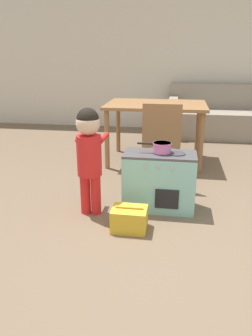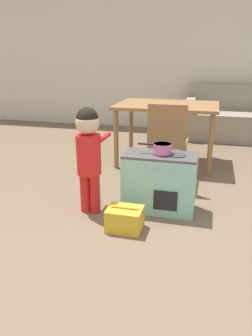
% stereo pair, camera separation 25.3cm
% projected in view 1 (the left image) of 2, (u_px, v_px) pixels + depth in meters
% --- Properties ---
extents(ground_plane, '(16.00, 16.00, 0.00)m').
position_uv_depth(ground_plane, '(153.00, 259.00, 2.17)').
color(ground_plane, brown).
extents(wall_back, '(10.00, 0.06, 2.60)m').
position_uv_depth(wall_back, '(174.00, 53.00, 5.60)').
color(wall_back, silver).
rests_on(wall_back, ground_plane).
extents(play_kitchen, '(0.61, 0.32, 0.51)m').
position_uv_depth(play_kitchen, '(159.00, 181.00, 2.82)').
color(play_kitchen, '#8CD1CC').
rests_on(play_kitchen, ground_plane).
extents(toy_pot, '(0.29, 0.16, 0.08)m').
position_uv_depth(toy_pot, '(162.00, 147.00, 2.71)').
color(toy_pot, pink).
rests_on(toy_pot, play_kitchen).
extents(child_figure, '(0.22, 0.36, 0.90)m').
position_uv_depth(child_figure, '(89.00, 148.00, 2.62)').
color(child_figure, red).
rests_on(child_figure, ground_plane).
extents(toy_basket, '(0.27, 0.21, 0.19)m').
position_uv_depth(toy_basket, '(129.00, 219.00, 2.51)').
color(toy_basket, gold).
rests_on(toy_basket, ground_plane).
extents(dining_table, '(1.19, 0.85, 0.73)m').
position_uv_depth(dining_table, '(156.00, 111.00, 3.95)').
color(dining_table, olive).
rests_on(dining_table, ground_plane).
extents(dining_chair_near, '(0.38, 0.38, 0.84)m').
position_uv_depth(dining_chair_near, '(162.00, 141.00, 3.30)').
color(dining_chair_near, olive).
rests_on(dining_chair_near, ground_plane).
extents(couch, '(1.80, 0.84, 0.82)m').
position_uv_depth(couch, '(224.00, 118.00, 5.38)').
color(couch, gray).
rests_on(couch, ground_plane).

